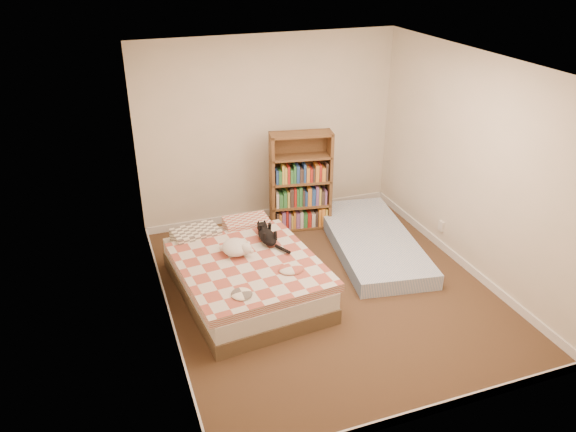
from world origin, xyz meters
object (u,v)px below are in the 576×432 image
object	(u,v)px
white_dog	(237,247)
bookshelf	(300,192)
bed	(244,273)
floor_mattress	(372,241)
black_cat	(267,235)

from	to	relation	value
white_dog	bookshelf	bearing A→B (deg)	45.34
bed	floor_mattress	size ratio (longest dim) A/B	0.97
bookshelf	black_cat	distance (m)	1.30
bed	white_dog	xyz separation A→B (m)	(-0.06, 0.04, 0.31)
bed	floor_mattress	world-z (taller)	bed
floor_mattress	white_dog	xyz separation A→B (m)	(-1.84, -0.33, 0.45)
black_cat	white_dog	xyz separation A→B (m)	(-0.40, -0.18, 0.01)
bookshelf	white_dog	size ratio (longest dim) A/B	4.02
floor_mattress	black_cat	size ratio (longest dim) A/B	3.20
white_dog	bed	bearing A→B (deg)	-36.32
bookshelf	floor_mattress	distance (m)	1.17
floor_mattress	bed	bearing A→B (deg)	-159.17
black_cat	bed	bearing A→B (deg)	-143.89
bed	floor_mattress	bearing A→B (deg)	5.99
floor_mattress	white_dog	size ratio (longest dim) A/B	6.38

